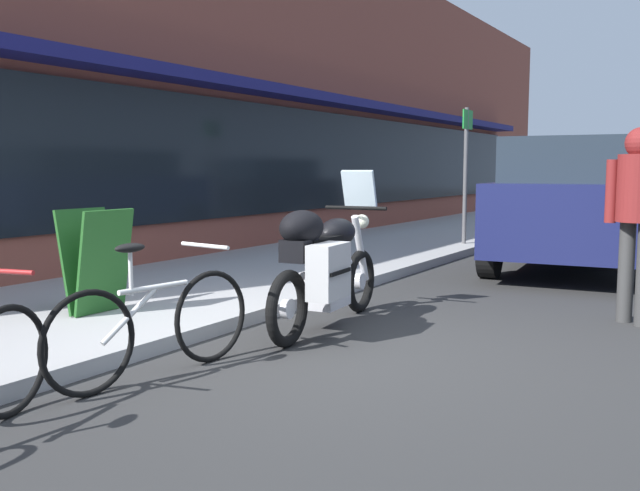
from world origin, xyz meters
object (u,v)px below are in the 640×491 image
Objects in this scene: parking_sign_pole at (466,163)px; pedestrian_walking at (639,201)px; parked_minivan at (585,201)px; touring_motorcycle at (325,263)px; parked_car_down_block at (630,192)px; sandwich_board_sign at (96,261)px; parked_bicycle at (154,324)px.

pedestrian_walking is at bearing -145.24° from parking_sign_pole.
parked_minivan is 2.20× the size of parking_sign_pole.
parked_car_down_block is at bearing -5.01° from touring_motorcycle.
parked_minivan is 1.08× the size of parked_car_down_block.
pedestrian_walking reaches higher than sandwich_board_sign.
parked_minivan is at bearing -26.11° from sandwich_board_sign.
sandwich_board_sign is 0.40× the size of parking_sign_pole.
parked_bicycle is at bearing 174.41° from parked_car_down_block.
pedestrian_walking is at bearing -172.38° from parked_car_down_block.
parked_bicycle is 12.97m from parked_car_down_block.
touring_motorcycle is 2.04m from sandwich_board_sign.
parked_bicycle is 1.81m from sandwich_board_sign.
sandwich_board_sign is at bearing 60.48° from parked_bicycle.
pedestrian_walking is 0.77× the size of parking_sign_pole.
parked_minivan is at bearing -11.52° from parked_bicycle.
sandwich_board_sign is (-0.86, 1.85, -0.01)m from touring_motorcycle.
sandwich_board_sign is (-2.55, 4.09, -0.53)m from pedestrian_walking.
parked_bicycle is 1.81× the size of sandwich_board_sign.
parked_bicycle is (-1.75, 0.28, -0.23)m from touring_motorcycle.
touring_motorcycle is at bearing -9.22° from parked_bicycle.
sandwich_board_sign is at bearing 121.94° from pedestrian_walking.
parked_bicycle is 8.23m from parking_sign_pole.
parking_sign_pole reaches higher than parked_bicycle.
touring_motorcycle is 6.51m from parking_sign_pole.
pedestrian_walking is 1.92× the size of sandwich_board_sign.
sandwich_board_sign is at bearing 114.98° from touring_motorcycle.
pedestrian_walking reaches higher than touring_motorcycle.
parked_bicycle is 0.94× the size of pedestrian_walking.
parking_sign_pole is at bearing 34.76° from pedestrian_walking.
pedestrian_walking is 0.38× the size of parked_car_down_block.
touring_motorcycle is at bearing 127.00° from pedestrian_walking.
parked_car_down_block is (12.01, -2.83, 0.31)m from sandwich_board_sign.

